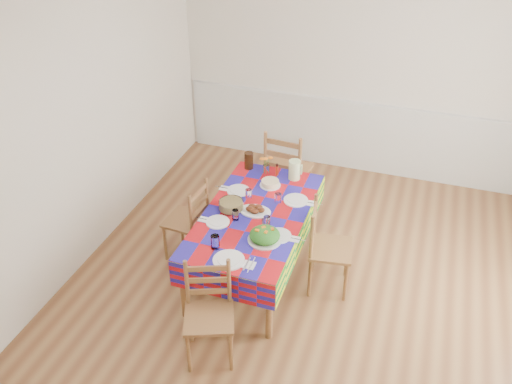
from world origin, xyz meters
TOP-DOWN VIEW (x-y plane):
  - room at (0.00, 0.00)m, footprint 4.58×5.08m
  - wainscot at (0.00, 2.48)m, footprint 4.41×0.06m
  - dining_table at (-0.59, 0.23)m, footprint 0.93×1.73m
  - setting_near_head at (-0.63, -0.43)m, footprint 0.43×0.29m
  - setting_left_near at (-0.82, 0.02)m, footprint 0.39×0.23m
  - setting_left_far at (-0.82, 0.49)m, footprint 0.42×0.25m
  - setting_right_near at (-0.33, 0.01)m, footprint 0.42×0.24m
  - setting_right_far at (-0.34, 0.51)m, footprint 0.44×0.25m
  - meat_platter at (-0.60, 0.25)m, footprint 0.30×0.21m
  - salad_platter at (-0.38, -0.12)m, footprint 0.30×0.30m
  - pasta_bowl at (-0.82, 0.22)m, footprint 0.23×0.23m
  - cake at (-0.60, 0.73)m, footprint 0.21×0.21m
  - serving_utensils at (-0.47, 0.16)m, footprint 0.11×0.26m
  - flower_vase at (-0.70, 0.92)m, footprint 0.13×0.11m
  - hot_sauce at (-0.60, 0.95)m, footprint 0.03×0.03m
  - green_pitcher at (-0.41, 0.94)m, footprint 0.12×0.12m
  - tea_pitcher at (-0.92, 0.98)m, footprint 0.09×0.09m
  - name_card at (-0.60, -0.59)m, footprint 0.07×0.02m
  - chair_near at (-0.60, -0.86)m, footprint 0.49×0.48m
  - chair_far at (-0.59, 1.31)m, footprint 0.49×0.47m
  - chair_left at (-1.28, 0.23)m, footprint 0.39×0.41m
  - chair_right at (0.10, 0.22)m, footprint 0.44×0.45m

SIDE VIEW (x-z plane):
  - chair_left at x=-1.28m, z-range -0.01..0.86m
  - chair_near at x=-0.60m, z-range -0.01..0.87m
  - chair_right at x=0.10m, z-range -0.01..0.90m
  - wainscot at x=0.00m, z-range 0.03..0.95m
  - chair_far at x=-0.59m, z-range -0.01..1.02m
  - dining_table at x=-0.59m, z-range 0.26..0.94m
  - serving_utensils at x=-0.47m, z-range 0.67..0.68m
  - name_card at x=-0.60m, z-range 0.67..0.69m
  - setting_left_near at x=-0.82m, z-range 0.64..0.75m
  - meat_platter at x=-0.60m, z-range 0.67..0.72m
  - setting_right_near at x=-0.33m, z-range 0.64..0.75m
  - setting_left_far at x=-0.82m, z-range 0.64..0.75m
  - setting_right_far at x=-0.34m, z-range 0.64..0.75m
  - cake at x=-0.60m, z-range 0.67..0.73m
  - setting_near_head at x=-0.63m, z-range 0.64..0.76m
  - pasta_bowl at x=-0.82m, z-range 0.67..0.76m
  - salad_platter at x=-0.38m, z-range 0.66..0.78m
  - hot_sauce at x=-0.60m, z-range 0.67..0.80m
  - flower_vase at x=-0.70m, z-range 0.65..0.87m
  - tea_pitcher at x=-0.92m, z-range 0.67..0.86m
  - green_pitcher at x=-0.41m, z-range 0.67..0.88m
  - room at x=0.00m, z-range -0.04..2.74m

